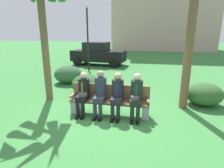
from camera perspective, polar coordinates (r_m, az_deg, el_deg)
ground_plane at (r=5.99m, az=-1.30°, el=-8.36°), size 80.00×80.00×0.00m
park_bench at (r=5.69m, az=-0.68°, el=-4.91°), size 2.36×0.44×0.90m
seated_man_leftmost at (r=5.69m, az=-8.73°, el=-2.20°), size 0.34×0.72×1.28m
seated_man_centerleft at (r=5.53m, az=-3.63°, el=-2.14°), size 0.34×0.72×1.34m
seated_man_centerright at (r=5.43m, az=1.59°, el=-2.70°), size 0.34×0.72×1.30m
seated_man_rightmost at (r=5.36m, az=7.37°, el=-3.06°), size 0.34×0.72×1.31m
shrub_near_bench at (r=7.55m, az=-7.40°, el=-0.13°), size 1.27×1.17×0.80m
shrub_mid_lawn at (r=7.13m, az=26.03°, el=-2.70°), size 1.23×1.13×0.77m
shrub_far_lawn at (r=9.39m, az=-13.11°, el=2.85°), size 1.34×1.23×0.84m
parked_car_near at (r=14.08m, az=-4.21°, el=9.11°), size 4.03×2.01×1.68m
street_lamp at (r=12.07m, az=-7.41°, el=15.50°), size 0.24×0.24×4.02m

